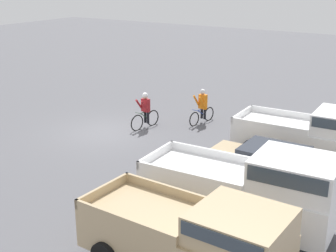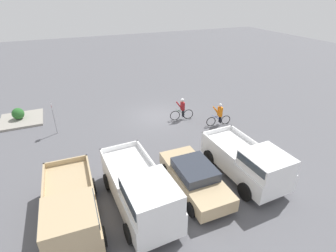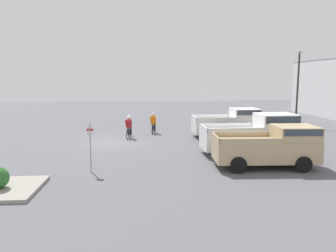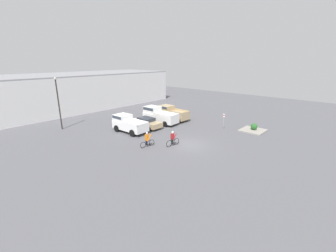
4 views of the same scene
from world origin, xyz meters
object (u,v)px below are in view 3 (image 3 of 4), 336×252
Objects in this scene: pickup_truck_0 at (231,122)px; sedan_0 at (236,134)px; pickup_truck_1 at (256,134)px; fire_lane_sign at (90,143)px; pickup_truck_2 at (272,146)px; cyclist_1 at (154,123)px; cyclist_0 at (129,127)px; lamppost at (298,82)px.

pickup_truck_0 is 1.07× the size of sedan_0.
pickup_truck_0 is 5.59m from pickup_truck_1.
sedan_0 is 0.84× the size of pickup_truck_1.
pickup_truck_2 is at bearing 91.90° from fire_lane_sign.
pickup_truck_1 is 9.52m from cyclist_1.
pickup_truck_1 is 2.33× the size of fire_lane_sign.
sedan_0 is at bearing -177.77° from pickup_truck_2.
pickup_truck_1 reaches higher than cyclist_0.
pickup_truck_2 is 8.75m from fire_lane_sign.
fire_lane_sign is at bearing -49.55° from lamppost.
pickup_truck_2 is 2.13× the size of fire_lane_sign.
fire_lane_sign is at bearing -88.10° from pickup_truck_2.
pickup_truck_1 is 9.45m from fire_lane_sign.
sedan_0 is at bearing -44.31° from lamppost.
cyclist_0 reaches higher than cyclist_1.
fire_lane_sign reaches higher than cyclist_1.
pickup_truck_2 reaches higher than cyclist_0.
sedan_0 is (2.81, -0.41, -0.39)m from pickup_truck_0.
pickup_truck_1 reaches higher than pickup_truck_2.
pickup_truck_1 is 1.09× the size of pickup_truck_2.
cyclist_1 is 0.77× the size of fire_lane_sign.
cyclist_0 is at bearing -138.73° from pickup_truck_2.
sedan_0 is 2.85m from pickup_truck_1.
sedan_0 is 10.38m from fire_lane_sign.
pickup_truck_1 is (2.78, 0.40, 0.47)m from sedan_0.
pickup_truck_0 is 0.90× the size of pickup_truck_1.
cyclist_1 is 0.26× the size of lamppost.
pickup_truck_0 is at bearing 171.76° from sedan_0.
sedan_0 is 1.96× the size of fire_lane_sign.
cyclist_0 is (0.02, -7.57, -0.27)m from pickup_truck_0.
pickup_truck_1 is 3.08× the size of cyclist_0.
pickup_truck_0 is 2.78× the size of cyclist_0.
pickup_truck_0 is 12.48m from fire_lane_sign.
cyclist_1 is (-7.60, -5.72, -0.36)m from pickup_truck_1.
lamppost is at bearing 103.92° from cyclist_1.
fire_lane_sign reaches higher than pickup_truck_2.
fire_lane_sign reaches higher than cyclist_0.
pickup_truck_2 is 11.18m from cyclist_0.
fire_lane_sign is at bearing -70.70° from pickup_truck_1.
pickup_truck_0 is 2.10× the size of fire_lane_sign.
lamppost is at bearing 145.40° from pickup_truck_1.
pickup_truck_0 reaches higher than pickup_truck_2.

